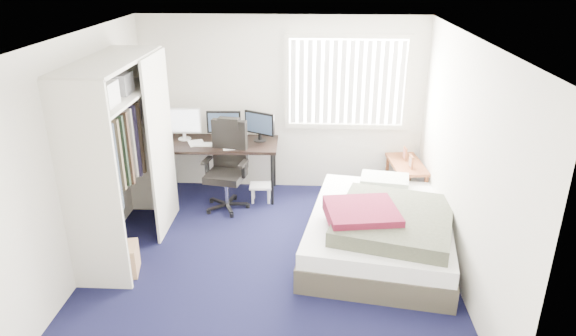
# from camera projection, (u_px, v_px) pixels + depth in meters

# --- Properties ---
(ground) EXTENTS (4.20, 4.20, 0.00)m
(ground) POSITION_uv_depth(u_px,v_px,m) (271.00, 261.00, 5.85)
(ground) COLOR black
(ground) RESTS_ON ground
(room_shell) EXTENTS (4.20, 4.20, 4.20)m
(room_shell) POSITION_uv_depth(u_px,v_px,m) (269.00, 135.00, 5.27)
(room_shell) COLOR silver
(room_shell) RESTS_ON ground
(window_assembly) EXTENTS (1.72, 0.09, 1.32)m
(window_assembly) POSITION_uv_depth(u_px,v_px,m) (347.00, 83.00, 7.08)
(window_assembly) COLOR white
(window_assembly) RESTS_ON ground
(closet) EXTENTS (0.64, 1.84, 2.22)m
(closet) POSITION_uv_depth(u_px,v_px,m) (121.00, 138.00, 5.66)
(closet) COLOR beige
(closet) RESTS_ON ground
(desk) EXTENTS (1.64, 0.81, 1.26)m
(desk) POSITION_uv_depth(u_px,v_px,m) (220.00, 141.00, 7.20)
(desk) COLOR black
(desk) RESTS_ON ground
(office_chair) EXTENTS (0.67, 0.67, 1.23)m
(office_chair) POSITION_uv_depth(u_px,v_px,m) (228.00, 174.00, 6.97)
(office_chair) COLOR black
(office_chair) RESTS_ON ground
(footstool) EXTENTS (0.32, 0.26, 0.25)m
(footstool) POSITION_uv_depth(u_px,v_px,m) (261.00, 189.00, 7.21)
(footstool) COLOR white
(footstool) RESTS_ON ground
(nightstand) EXTENTS (0.50, 0.88, 0.76)m
(nightstand) POSITION_uv_depth(u_px,v_px,m) (406.00, 167.00, 7.10)
(nightstand) COLOR brown
(nightstand) RESTS_ON ground
(bed) EXTENTS (1.94, 2.38, 0.70)m
(bed) POSITION_uv_depth(u_px,v_px,m) (381.00, 229.00, 5.93)
(bed) COLOR #3A3429
(bed) RESTS_ON ground
(pine_box) EXTENTS (0.50, 0.41, 0.33)m
(pine_box) POSITION_uv_depth(u_px,v_px,m) (117.00, 260.00, 5.56)
(pine_box) COLOR tan
(pine_box) RESTS_ON ground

